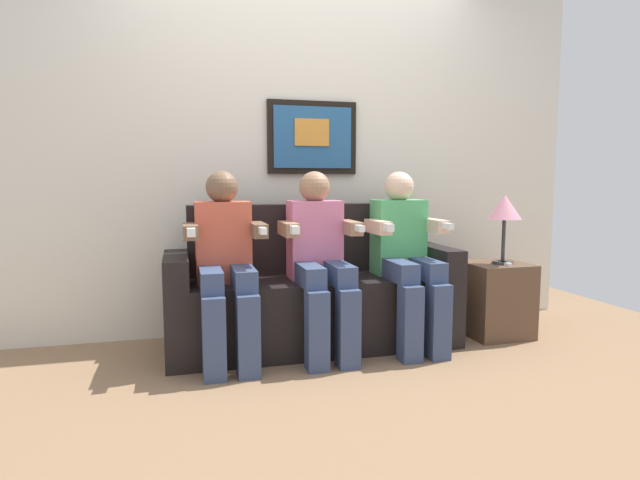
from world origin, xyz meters
The scene contains 9 objects.
ground_plane centered at (0.00, 0.00, 0.00)m, with size 5.48×5.48×0.00m, color #8C6B4C.
back_wall_assembly centered at (0.00, 0.76, 1.30)m, with size 4.21×0.10×2.60m.
couch centered at (0.00, 0.33, 0.31)m, with size 1.81×0.58×0.90m.
person_on_left centered at (-0.56, 0.16, 0.61)m, with size 0.46×0.56×1.11m.
person_in_middle centered at (0.00, 0.16, 0.61)m, with size 0.46×0.56×1.11m.
person_on_right centered at (0.56, 0.16, 0.61)m, with size 0.46×0.56×1.11m.
side_table_right centered at (1.26, 0.22, 0.25)m, with size 0.40×0.40×0.50m.
table_lamp centered at (1.27, 0.17, 0.86)m, with size 0.22×0.22×0.46m.
spare_remote_on_table centered at (1.26, 0.13, 0.51)m, with size 0.04×0.13×0.02m, color white.
Camera 1 is at (-0.81, -2.87, 1.05)m, focal length 29.56 mm.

